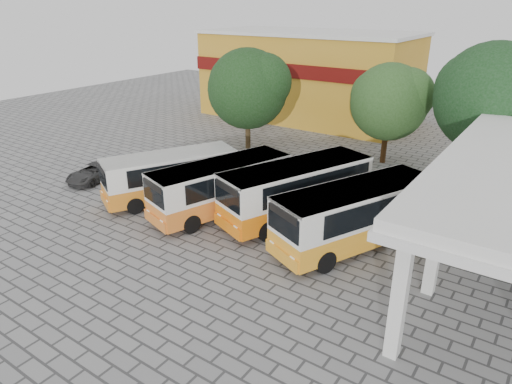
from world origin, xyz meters
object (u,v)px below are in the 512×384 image
Objects in this scene: bus_far_left at (171,174)px; bus_far_right at (357,213)px; bus_centre_left at (221,185)px; parked_car at (94,172)px; bus_centre_right at (297,188)px.

bus_far_left is 0.92× the size of bus_far_right.
bus_centre_left is 10.10m from parked_car.
bus_centre_left is at bearing -134.39° from bus_centre_right.
bus_far_right is 2.26× the size of parked_car.
parked_car is at bearing -150.92° from bus_far_right.
bus_centre_left is 2.13× the size of parked_car.
bus_centre_right is 1.01× the size of bus_far_right.
bus_centre_right is 14.06m from parked_car.
parked_car is (-13.78, -2.53, -1.22)m from bus_centre_right.
bus_far_left is 3.64m from bus_centre_left.
bus_centre_right is at bearing 41.33° from bus_far_left.
bus_far_right is at bearing 22.71° from bus_centre_left.
bus_centre_left is (3.63, 0.19, 0.07)m from bus_far_left.
bus_far_right is (3.81, -0.98, -0.02)m from bus_centre_right.
parked_car is at bearing -146.81° from bus_far_left.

